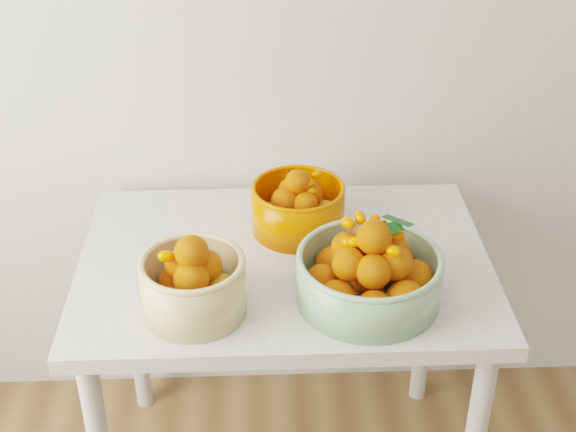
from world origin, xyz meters
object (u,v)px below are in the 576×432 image
(table, at_px, (285,290))
(bowl_cream, at_px, (194,284))
(bowl_green, at_px, (370,273))
(bowl_orange, at_px, (298,207))

(table, relative_size, bowl_cream, 3.24)
(bowl_green, relative_size, bowl_orange, 1.29)
(table, xyz_separation_m, bowl_green, (0.18, -0.17, 0.17))
(table, relative_size, bowl_green, 2.77)
(bowl_cream, xyz_separation_m, bowl_green, (0.39, 0.03, -0.00))
(table, height_order, bowl_orange, bowl_orange)
(bowl_green, bearing_deg, bowl_orange, 115.64)
(bowl_cream, height_order, bowl_green, bowl_green)
(table, xyz_separation_m, bowl_cream, (-0.20, -0.20, 0.17))
(bowl_orange, bearing_deg, bowl_green, -64.36)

